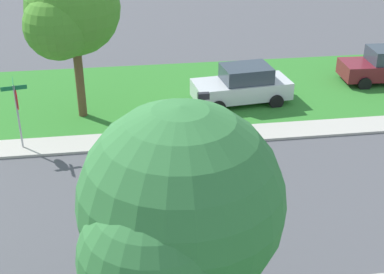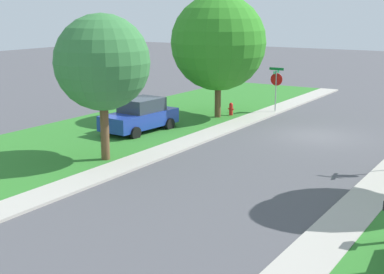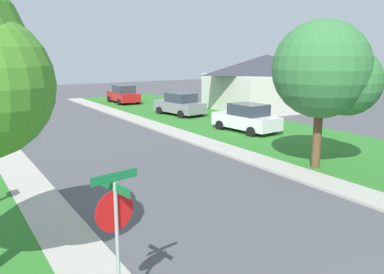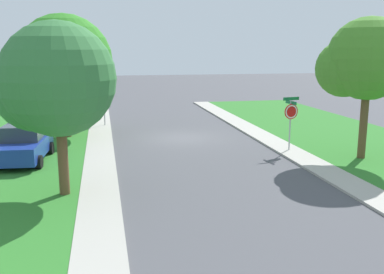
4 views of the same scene
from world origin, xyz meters
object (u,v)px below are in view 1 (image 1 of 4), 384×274
at_px(tree_corner_large, 69,13).
at_px(mailbox, 203,100).
at_px(car_silver_near_corner, 243,85).
at_px(tree_sidewalk_mid, 175,216).
at_px(stop_sign_far_corner, 17,104).

bearing_deg(tree_corner_large, mailbox, 78.62).
relative_size(car_silver_near_corner, tree_sidewalk_mid, 0.73).
distance_m(stop_sign_far_corner, mailbox, 7.35).
distance_m(stop_sign_far_corner, tree_corner_large, 4.13).
relative_size(stop_sign_far_corner, car_silver_near_corner, 0.62).
bearing_deg(tree_sidewalk_mid, tree_corner_large, -169.03).
height_order(car_silver_near_corner, tree_corner_large, tree_corner_large).
relative_size(stop_sign_far_corner, tree_sidewalk_mid, 0.46).
distance_m(tree_sidewalk_mid, mailbox, 12.86).
bearing_deg(mailbox, tree_corner_large, -101.38).
bearing_deg(car_silver_near_corner, tree_sidewalk_mid, -18.42).
bearing_deg(car_silver_near_corner, tree_corner_large, -84.85).
xyz_separation_m(tree_corner_large, mailbox, (1.04, 5.16, -3.54)).
relative_size(tree_corner_large, mailbox, 5.01).
xyz_separation_m(tree_sidewalk_mid, tree_corner_large, (-13.28, -2.57, 0.56)).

